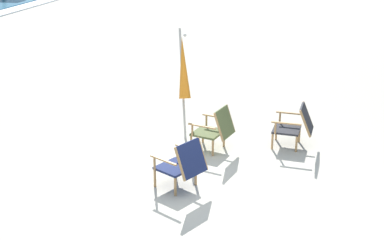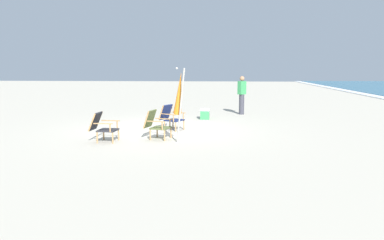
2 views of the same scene
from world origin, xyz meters
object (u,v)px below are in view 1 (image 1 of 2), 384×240
beach_chair_front_left (296,125)px  umbrella_furled_orange (183,68)px  beach_chair_back_right (215,128)px  beach_chair_far_center (183,163)px

beach_chair_front_left → umbrella_furled_orange: size_ratio=0.40×
beach_chair_back_right → beach_chair_far_center: size_ratio=0.93×
beach_chair_front_left → beach_chair_far_center: (-2.08, 1.59, 0.00)m
beach_chair_front_left → beach_chair_far_center: size_ratio=0.91×
beach_chair_far_center → umbrella_furled_orange: 2.44m
beach_chair_back_right → umbrella_furled_orange: 1.32m
beach_chair_back_right → umbrella_furled_orange: bearing=49.3°
beach_chair_far_center → umbrella_furled_orange: (2.21, 0.53, 0.89)m
beach_chair_front_left → umbrella_furled_orange: (0.13, 2.13, 0.89)m
beach_chair_back_right → beach_chair_far_center: (-1.57, 0.21, -0.00)m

